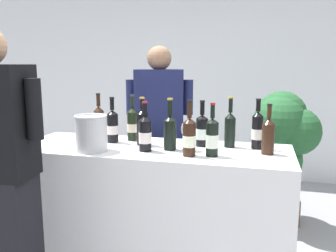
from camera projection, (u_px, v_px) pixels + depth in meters
wall_back at (209, 73)px, 4.78m from camera, size 8.00×0.10×2.80m
counter at (152, 215)px, 2.46m from camera, size 1.83×0.65×0.96m
wine_bottle_0 at (202, 130)px, 2.39m from camera, size 0.08×0.08×0.31m
wine_bottle_1 at (257, 130)px, 2.32m from camera, size 0.07×0.07×0.33m
wine_bottle_2 at (268, 135)px, 2.18m from camera, size 0.08×0.08×0.31m
wine_bottle_3 at (230, 128)px, 2.36m from camera, size 0.07×0.07×0.34m
wine_bottle_4 at (145, 133)px, 2.26m from camera, size 0.08×0.08×0.32m
wine_bottle_5 at (142, 126)px, 2.43m from camera, size 0.08×0.08×0.33m
wine_bottle_6 at (99, 122)px, 2.62m from camera, size 0.07×0.07×0.34m
wine_bottle_7 at (212, 137)px, 2.13m from camera, size 0.08×0.08×0.32m
wine_bottle_8 at (133, 124)px, 2.58m from camera, size 0.08×0.08×0.33m
wine_bottle_9 at (170, 131)px, 2.29m from camera, size 0.08×0.08×0.34m
wine_bottle_10 at (189, 137)px, 2.13m from camera, size 0.08×0.08×0.34m
wine_bottle_11 at (113, 126)px, 2.51m from camera, size 0.08×0.08×0.32m
wine_glass at (187, 130)px, 2.27m from camera, size 0.08×0.08×0.19m
ice_bucket at (91, 133)px, 2.26m from camera, size 0.21×0.21×0.23m
person_server at (160, 147)px, 3.04m from camera, size 0.55×0.32×1.66m
potted_shrub at (282, 138)px, 3.27m from camera, size 0.60×0.64×1.27m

